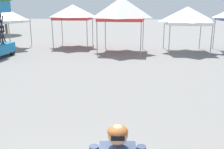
{
  "coord_description": "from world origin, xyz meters",
  "views": [
    {
      "loc": [
        1.43,
        -2.32,
        3.04
      ],
      "look_at": [
        0.58,
        4.24,
        1.3
      ],
      "focal_mm": 40.61,
      "sensor_mm": 36.0,
      "label": 1
    }
  ],
  "objects_px": {
    "canopy_tent_far_right": "(0,14)",
    "canopy_tent_center": "(122,9)",
    "canopy_tent_right_of_center": "(187,16)",
    "canopy_tent_left_of_center": "(73,12)"
  },
  "relations": [
    {
      "from": "canopy_tent_far_right",
      "to": "canopy_tent_left_of_center",
      "type": "bearing_deg",
      "value": 18.41
    },
    {
      "from": "canopy_tent_far_right",
      "to": "canopy_tent_right_of_center",
      "type": "distance_m",
      "value": 13.69
    },
    {
      "from": "canopy_tent_far_right",
      "to": "canopy_tent_left_of_center",
      "type": "distance_m",
      "value": 5.41
    },
    {
      "from": "canopy_tent_far_right",
      "to": "canopy_tent_center",
      "type": "distance_m",
      "value": 9.15
    },
    {
      "from": "canopy_tent_far_right",
      "to": "canopy_tent_center",
      "type": "bearing_deg",
      "value": -1.38
    },
    {
      "from": "canopy_tent_right_of_center",
      "to": "canopy_tent_center",
      "type": "bearing_deg",
      "value": -171.27
    },
    {
      "from": "canopy_tent_center",
      "to": "canopy_tent_right_of_center",
      "type": "distance_m",
      "value": 4.62
    },
    {
      "from": "canopy_tent_left_of_center",
      "to": "canopy_tent_center",
      "type": "height_order",
      "value": "canopy_tent_center"
    },
    {
      "from": "canopy_tent_far_right",
      "to": "canopy_tent_center",
      "type": "height_order",
      "value": "canopy_tent_center"
    },
    {
      "from": "canopy_tent_left_of_center",
      "to": "canopy_tent_right_of_center",
      "type": "distance_m",
      "value": 8.65
    }
  ]
}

